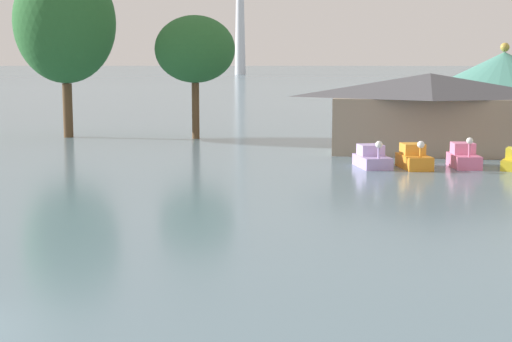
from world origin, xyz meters
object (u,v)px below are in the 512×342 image
shoreline_tree_mid (195,50)px  shoreline_tree_tall_left (65,23)px  boathouse (429,112)px  pedal_boat_lavender (372,158)px  pedal_boat_orange (414,158)px  pedal_boat_pink (464,157)px  green_roof_pavilion (503,89)px

shoreline_tree_mid → shoreline_tree_tall_left: bearing=-175.6°
boathouse → shoreline_tree_mid: size_ratio=1.39×
pedal_boat_lavender → pedal_boat_orange: size_ratio=1.05×
boathouse → shoreline_tree_mid: (-17.29, 6.75, 4.10)m
pedal_boat_pink → shoreline_tree_mid: (-19.01, 13.12, 6.25)m
pedal_boat_pink → shoreline_tree_tall_left: bearing=-121.6°
shoreline_tree_tall_left → pedal_boat_orange: bearing=-26.9°
shoreline_tree_mid → pedal_boat_pink: bearing=-34.6°
pedal_boat_pink → pedal_boat_orange: bearing=-78.8°
pedal_boat_orange → pedal_boat_pink: 2.96m
pedal_boat_orange → boathouse: size_ratio=0.24×
boathouse → shoreline_tree_mid: bearing=158.7°
shoreline_tree_tall_left → shoreline_tree_mid: 10.36m
green_roof_pavilion → shoreline_tree_mid: (-23.29, -4.66, 3.02)m
shoreline_tree_tall_left → pedal_boat_lavender: bearing=-28.9°
pedal_boat_orange → shoreline_tree_tall_left: bearing=-132.7°
pedal_boat_lavender → shoreline_tree_tall_left: size_ratio=0.24×
pedal_boat_pink → pedal_boat_lavender: bearing=-88.1°
pedal_boat_pink → shoreline_tree_tall_left: 32.71m
boathouse → shoreline_tree_tall_left: shoreline_tree_tall_left is taller
shoreline_tree_mid → pedal_boat_orange: bearing=-41.0°
green_roof_pavilion → shoreline_tree_mid: 23.94m
pedal_boat_pink → shoreline_tree_mid: size_ratio=0.32×
pedal_boat_orange → shoreline_tree_mid: size_ratio=0.33×
pedal_boat_lavender → shoreline_tree_mid: size_ratio=0.35×
green_roof_pavilion → pedal_boat_pink: bearing=-103.5°
shoreline_tree_tall_left → boathouse: bearing=-12.3°
pedal_boat_orange → green_roof_pavilion: green_roof_pavilion is taller
green_roof_pavilion → shoreline_tree_mid: shoreline_tree_mid is taller
boathouse → shoreline_tree_tall_left: 28.73m
pedal_boat_orange → pedal_boat_pink: (2.78, 1.01, -0.01)m
pedal_boat_pink → boathouse: boathouse is taller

